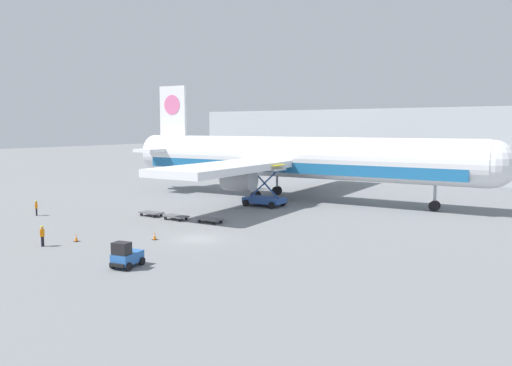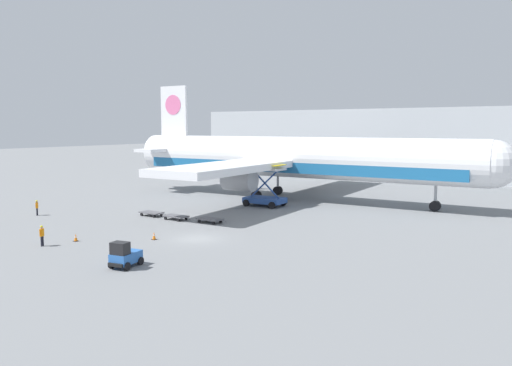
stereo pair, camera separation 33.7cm
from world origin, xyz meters
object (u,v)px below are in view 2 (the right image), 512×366
(scissor_lift_loader, at_px, (265,190))
(traffic_cone_near, at_px, (154,236))
(baggage_dolly_third, at_px, (210,219))
(baggage_dolly_second, at_px, (176,216))
(traffic_cone_far, at_px, (76,238))
(airplane_main, at_px, (288,159))
(baggage_dolly_lead, at_px, (152,213))
(ground_crew_near, at_px, (37,206))
(baggage_tug_foreground, at_px, (124,256))
(ground_crew_far, at_px, (42,234))

(scissor_lift_loader, xyz_separation_m, traffic_cone_near, (2.13, -22.32, -1.74))
(baggage_dolly_third, bearing_deg, baggage_dolly_second, -169.39)
(baggage_dolly_second, xyz_separation_m, traffic_cone_far, (-0.33, -12.95, -0.05))
(airplane_main, distance_m, traffic_cone_far, 34.62)
(scissor_lift_loader, distance_m, baggage_dolly_lead, 15.44)
(scissor_lift_loader, relative_size, ground_crew_near, 3.03)
(baggage_dolly_second, distance_m, traffic_cone_near, 9.91)
(traffic_cone_far, bearing_deg, baggage_dolly_lead, 105.61)
(baggage_tug_foreground, bearing_deg, traffic_cone_near, -158.72)
(airplane_main, distance_m, scissor_lift_loader, 8.24)
(ground_crew_far, bearing_deg, traffic_cone_far, 142.45)
(scissor_lift_loader, relative_size, traffic_cone_far, 7.86)
(ground_crew_near, bearing_deg, baggage_tug_foreground, 27.33)
(airplane_main, bearing_deg, baggage_dolly_lead, -109.28)
(baggage_dolly_second, distance_m, traffic_cone_far, 12.95)
(traffic_cone_near, bearing_deg, airplane_main, 95.57)
(baggage_tug_foreground, bearing_deg, baggage_dolly_third, -172.11)
(baggage_dolly_lead, relative_size, ground_crew_near, 2.04)
(scissor_lift_loader, height_order, baggage_dolly_third, scissor_lift_loader)
(scissor_lift_loader, bearing_deg, traffic_cone_near, -87.24)
(ground_crew_far, height_order, traffic_cone_near, ground_crew_far)
(baggage_tug_foreground, height_order, baggage_dolly_second, baggage_tug_foreground)
(baggage_dolly_lead, bearing_deg, airplane_main, 73.89)
(traffic_cone_far, bearing_deg, traffic_cone_near, 39.29)
(scissor_lift_loader, relative_size, baggage_dolly_lead, 1.49)
(scissor_lift_loader, distance_m, baggage_dolly_third, 13.25)
(airplane_main, xyz_separation_m, baggage_dolly_third, (2.07, -20.37, -5.45))
(baggage_tug_foreground, xyz_separation_m, ground_crew_far, (-11.09, 0.49, 0.23))
(traffic_cone_near, bearing_deg, ground_crew_near, 176.00)
(ground_crew_near, relative_size, ground_crew_far, 0.98)
(baggage_dolly_third, height_order, traffic_cone_near, traffic_cone_near)
(baggage_dolly_lead, relative_size, traffic_cone_far, 5.28)
(baggage_tug_foreground, bearing_deg, ground_crew_far, -102.85)
(baggage_dolly_third, bearing_deg, ground_crew_near, -158.05)
(baggage_dolly_third, bearing_deg, scissor_lift_loader, 96.20)
(traffic_cone_far, bearing_deg, baggage_dolly_second, 88.53)
(baggage_dolly_third, relative_size, ground_crew_near, 2.04)
(traffic_cone_far, bearing_deg, ground_crew_far, -106.78)
(baggage_dolly_lead, xyz_separation_m, baggage_dolly_third, (8.31, 0.59, 0.00))
(airplane_main, relative_size, ground_crew_far, 31.40)
(baggage_dolly_lead, bearing_deg, traffic_cone_near, -43.04)
(ground_crew_near, bearing_deg, baggage_dolly_lead, 79.27)
(baggage_tug_foreground, distance_m, traffic_cone_near, 9.13)
(airplane_main, xyz_separation_m, traffic_cone_far, (-2.57, -34.08, -5.50))
(scissor_lift_loader, distance_m, ground_crew_far, 29.91)
(baggage_dolly_lead, bearing_deg, baggage_dolly_second, -2.14)
(scissor_lift_loader, xyz_separation_m, ground_crew_far, (-4.17, -29.60, -0.99))
(scissor_lift_loader, relative_size, traffic_cone_near, 7.58)
(airplane_main, height_order, ground_crew_near, airplane_main)
(scissor_lift_loader, relative_size, ground_crew_far, 2.98)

